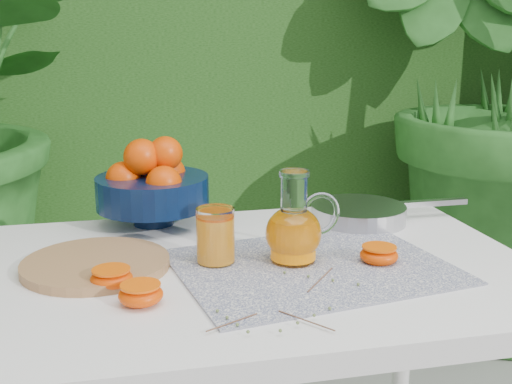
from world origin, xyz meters
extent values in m
cube|color=#183F12|center=(0.00, 2.20, 1.25)|extent=(8.00, 1.20, 2.50)
imported|color=#265F20|center=(1.08, 1.15, 0.98)|extent=(2.77, 2.77, 1.96)
cube|color=white|center=(-0.05, 0.04, 0.73)|extent=(1.00, 0.70, 0.04)
cylinder|color=white|center=(0.40, 0.34, 0.35)|extent=(0.04, 0.04, 0.71)
cube|color=#0C1545|center=(0.04, 0.00, 0.75)|extent=(0.53, 0.44, 0.00)
cylinder|color=#996945|center=(-0.34, 0.08, 0.76)|extent=(0.34, 0.34, 0.02)
cylinder|color=black|center=(-0.22, 0.33, 0.77)|extent=(0.11, 0.11, 0.04)
cylinder|color=black|center=(-0.22, 0.33, 0.82)|extent=(0.32, 0.32, 0.07)
sphere|color=#E24802|center=(-0.28, 0.34, 0.85)|extent=(0.10, 0.10, 0.08)
sphere|color=#E24802|center=(-0.18, 0.38, 0.85)|extent=(0.10, 0.10, 0.08)
sphere|color=#E24802|center=(-0.20, 0.28, 0.85)|extent=(0.10, 0.10, 0.08)
sphere|color=#E24802|center=(-0.24, 0.39, 0.85)|extent=(0.10, 0.10, 0.08)
sphere|color=#E24802|center=(-0.24, 0.33, 0.90)|extent=(0.10, 0.10, 0.08)
sphere|color=#E24802|center=(-0.19, 0.33, 0.91)|extent=(0.10, 0.10, 0.07)
cylinder|color=white|center=(0.01, 0.03, 0.76)|extent=(0.09, 0.09, 0.01)
ellipsoid|color=white|center=(0.01, 0.03, 0.81)|extent=(0.12, 0.12, 0.10)
cylinder|color=white|center=(0.01, 0.03, 0.88)|extent=(0.06, 0.06, 0.07)
cylinder|color=white|center=(0.01, 0.03, 0.92)|extent=(0.06, 0.06, 0.01)
torus|color=white|center=(0.07, 0.04, 0.84)|extent=(0.08, 0.02, 0.08)
cylinder|color=#CC6B04|center=(0.01, 0.03, 0.80)|extent=(0.10, 0.10, 0.07)
cylinder|color=white|center=(-0.13, 0.05, 0.80)|extent=(0.07, 0.07, 0.10)
cylinder|color=orange|center=(-0.13, 0.05, 0.80)|extent=(0.07, 0.07, 0.08)
cylinder|color=#F84B07|center=(-0.13, 0.05, 0.84)|extent=(0.06, 0.06, 0.00)
cylinder|color=#B2B2B7|center=(0.23, 0.25, 0.77)|extent=(0.21, 0.21, 0.04)
cylinder|color=silver|center=(0.23, 0.25, 0.79)|extent=(0.18, 0.18, 0.01)
cube|color=#B2B2B7|center=(0.41, 0.25, 0.78)|extent=(0.16, 0.02, 0.01)
ellipsoid|color=#E24802|center=(-0.27, -0.10, 0.77)|extent=(0.09, 0.09, 0.03)
cylinder|color=#F84B07|center=(-0.27, -0.10, 0.78)|extent=(0.08, 0.08, 0.00)
ellipsoid|color=#E24802|center=(-0.31, -0.02, 0.77)|extent=(0.09, 0.09, 0.03)
cylinder|color=#F84B07|center=(-0.31, -0.02, 0.78)|extent=(0.08, 0.08, 0.00)
ellipsoid|color=#E24802|center=(0.16, -0.01, 0.77)|extent=(0.09, 0.09, 0.03)
cylinder|color=#F84B07|center=(0.16, -0.01, 0.78)|extent=(0.08, 0.08, 0.00)
cylinder|color=brown|center=(-0.04, -0.22, 0.76)|extent=(0.06, 0.08, 0.00)
sphere|color=#5A6C38|center=(-0.08, -0.25, 0.76)|extent=(0.01, 0.01, 0.01)
sphere|color=#5A6C38|center=(-0.05, -0.23, 0.76)|extent=(0.01, 0.01, 0.01)
sphere|color=#5A6C38|center=(-0.02, -0.21, 0.76)|extent=(0.01, 0.01, 0.01)
sphere|color=#5A6C38|center=(0.01, -0.19, 0.76)|extent=(0.01, 0.01, 0.01)
cylinder|color=brown|center=(0.03, -0.07, 0.76)|extent=(0.08, 0.10, 0.00)
sphere|color=#5A6C38|center=(-0.02, -0.03, 0.76)|extent=(0.01, 0.01, 0.01)
sphere|color=#5A6C38|center=(0.01, -0.06, 0.76)|extent=(0.01, 0.01, 0.01)
sphere|color=#5A6C38|center=(0.05, -0.09, 0.76)|extent=(0.01, 0.01, 0.01)
sphere|color=#5A6C38|center=(0.08, -0.11, 0.76)|extent=(0.01, 0.01, 0.01)
cylinder|color=brown|center=(-0.14, -0.20, 0.76)|extent=(0.08, 0.04, 0.00)
sphere|color=#5A6C38|center=(-0.13, -0.24, 0.76)|extent=(0.01, 0.01, 0.01)
sphere|color=#5A6C38|center=(-0.14, -0.21, 0.76)|extent=(0.01, 0.01, 0.01)
sphere|color=#5A6C38|center=(-0.15, -0.19, 0.76)|extent=(0.01, 0.01, 0.01)
sphere|color=#5A6C38|center=(-0.16, -0.16, 0.76)|extent=(0.01, 0.01, 0.01)
camera|label=1|loc=(-0.30, -1.04, 1.16)|focal=45.00mm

